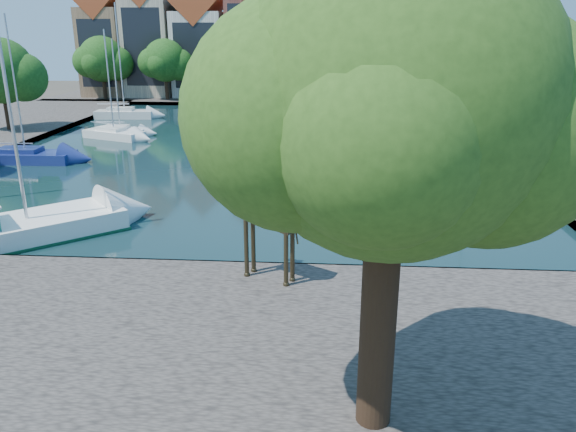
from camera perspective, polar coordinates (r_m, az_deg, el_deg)
name	(u,v)px	position (r m, az deg, el deg)	size (l,w,h in m)	color
ground	(166,270)	(22.90, -12.31, -5.43)	(160.00, 160.00, 0.00)	#38332B
water_basin	(249,147)	(45.39, -4.00, 7.00)	(38.00, 50.00, 0.08)	black
near_quay	(95,366)	(16.99, -18.99, -14.19)	(50.00, 14.00, 0.50)	#534C48
far_quay	(282,97)	(76.79, -0.66, 11.99)	(60.00, 16.00, 0.50)	#534C48
right_quay	(571,149)	(48.64, 26.78, 6.09)	(14.00, 52.00, 0.50)	#534C48
plane_tree	(397,109)	(11.18, 10.99, 10.58)	(8.32, 6.40, 10.62)	#332114
townhouse_west_end	(109,41)	(81.47, -17.74, 16.55)	(5.44, 9.18, 14.93)	#806246
townhouse_west_mid	(153,34)	(79.49, -13.59, 17.49)	(5.94, 9.18, 16.79)	tan
townhouse_west_inner	(202,42)	(77.85, -8.76, 17.11)	(6.43, 9.18, 15.15)	beige
townhouse_center	(251,33)	(76.69, -3.81, 18.02)	(5.44, 9.18, 16.93)	brown
townhouse_east_inner	(297,39)	(76.13, 0.90, 17.57)	(5.94, 9.18, 15.79)	tan
townhouse_east_mid	(347,36)	(76.03, 6.04, 17.76)	(6.43, 9.18, 16.65)	beige
townhouse_east_end	(398,44)	(76.52, 11.10, 16.79)	(5.44, 9.18, 14.43)	brown
far_tree_far_west	(103,61)	(76.04, -18.31, 14.75)	(7.28, 5.60, 7.68)	#332114
far_tree_west	(166,62)	(73.45, -12.31, 15.05)	(6.76, 5.20, 7.36)	#332114
far_tree_mid_west	(230,60)	(71.65, -5.92, 15.46)	(7.80, 6.00, 8.00)	#332114
far_tree_mid_east	(295,62)	(70.74, 0.71, 15.38)	(7.02, 5.40, 7.52)	#332114
far_tree_east	(361,61)	(70.71, 7.44, 15.32)	(7.54, 5.80, 7.84)	#332114
far_tree_far_east	(428,63)	(71.60, 14.05, 14.85)	(6.76, 5.20, 7.36)	#332114
side_tree_left_far	(3,73)	(55.80, -27.00, 12.81)	(7.28, 5.60, 7.88)	#332114
giraffe_statue	(263,210)	(19.73, -2.56, 0.60)	(3.45, 1.91, 5.22)	#312818
sailboat_left_b	(26,154)	(43.99, -25.10, 5.69)	(6.67, 2.45, 9.96)	navy
sailboat_left_c	(114,132)	(50.80, -17.27, 8.11)	(5.78, 3.83, 8.93)	silver
sailboat_left_d	(120,130)	(52.22, -16.67, 8.41)	(4.68, 1.81, 8.18)	silver
sailboat_left_e	(125,112)	(62.12, -16.26, 10.11)	(6.07, 2.53, 11.39)	silver
sailboat_right_a	(465,212)	(28.60, 17.55, 0.34)	(5.42, 2.91, 9.79)	white
sailboat_right_b	(415,149)	(42.98, 12.82, 6.64)	(7.00, 3.16, 10.01)	navy
sailboat_right_c	(398,135)	(48.18, 11.14, 8.12)	(6.08, 3.20, 10.12)	white
sailboat_right_d	(383,113)	(60.36, 9.63, 10.29)	(5.84, 3.44, 9.62)	silver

